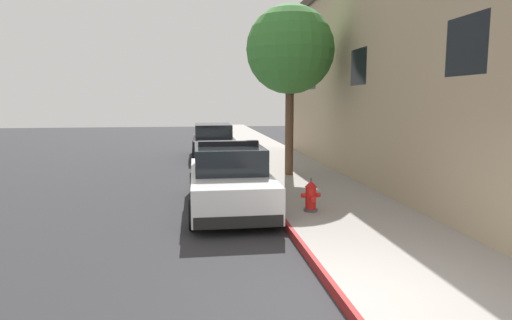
{
  "coord_description": "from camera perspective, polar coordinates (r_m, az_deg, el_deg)",
  "views": [
    {
      "loc": [
        -1.91,
        -5.16,
        2.68
      ],
      "look_at": [
        -0.2,
        7.06,
        1.0
      ],
      "focal_mm": 31.1,
      "sensor_mm": 36.0,
      "label": 1
    }
  ],
  "objects": [
    {
      "name": "police_cruiser",
      "position": [
        10.97,
        -3.51,
        -2.43
      ],
      "size": [
        1.94,
        4.84,
        1.68
      ],
      "color": "white",
      "rests_on": "ground"
    },
    {
      "name": "storefront_building",
      "position": [
        15.87,
        26.17,
        10.04
      ],
      "size": [
        7.86,
        19.6,
        7.04
      ],
      "color": "tan",
      "rests_on": "ground"
    },
    {
      "name": "parked_car_silver_ahead",
      "position": [
        20.81,
        -5.54,
        2.36
      ],
      "size": [
        1.94,
        4.84,
        1.56
      ],
      "color": "black",
      "rests_on": "ground"
    },
    {
      "name": "curb_painted_edge",
      "position": [
        15.5,
        -0.94,
        -1.9
      ],
      "size": [
        0.08,
        60.0,
        0.17
      ],
      "primitive_type": "cube",
      "color": "maroon",
      "rests_on": "ground"
    },
    {
      "name": "ground_plane",
      "position": [
        15.62,
        -17.25,
        -2.85
      ],
      "size": [
        33.42,
        60.0,
        0.2
      ],
      "primitive_type": "cube",
      "color": "#2B2B2D"
    },
    {
      "name": "street_tree",
      "position": [
        14.98,
        4.41,
        13.88
      ],
      "size": [
        2.9,
        2.9,
        5.59
      ],
      "color": "brown",
      "rests_on": "sidewalk_pavement"
    },
    {
      "name": "fire_hydrant",
      "position": [
        10.14,
        7.07,
        -4.63
      ],
      "size": [
        0.44,
        0.4,
        0.76
      ],
      "color": "#4C4C51",
      "rests_on": "sidewalk_pavement"
    },
    {
      "name": "sidewalk_pavement",
      "position": [
        15.77,
        4.79,
        -1.76
      ],
      "size": [
        3.09,
        60.0,
        0.17
      ],
      "primitive_type": "cube",
      "color": "gray",
      "rests_on": "ground"
    }
  ]
}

